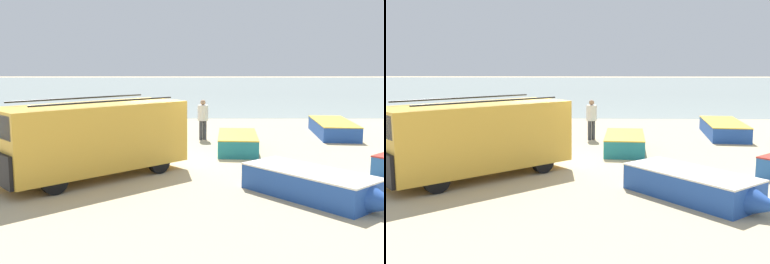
% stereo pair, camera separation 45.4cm
% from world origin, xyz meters
% --- Properties ---
extents(ground_plane, '(200.00, 200.00, 0.00)m').
position_xyz_m(ground_plane, '(0.00, 0.00, 0.00)').
color(ground_plane, tan).
extents(sea_water, '(120.00, 80.00, 0.01)m').
position_xyz_m(sea_water, '(0.00, 52.00, 0.00)').
color(sea_water, '#99A89E').
rests_on(sea_water, ground_plane).
extents(parked_van, '(5.31, 5.05, 2.27)m').
position_xyz_m(parked_van, '(-1.99, -1.88, 1.18)').
color(parked_van, gold).
rests_on(parked_van, ground_plane).
extents(fishing_rowboat_0, '(2.05, 5.38, 0.66)m').
position_xyz_m(fishing_rowboat_0, '(7.29, 5.99, 0.33)').
color(fishing_rowboat_0, '#234CA3').
rests_on(fishing_rowboat_0, ground_plane).
extents(fishing_rowboat_1, '(1.67, 3.85, 0.65)m').
position_xyz_m(fishing_rowboat_1, '(2.54, 2.20, 0.32)').
color(fishing_rowboat_1, '#1E757F').
rests_on(fishing_rowboat_1, ground_plane).
extents(fishing_rowboat_2, '(4.11, 4.30, 0.54)m').
position_xyz_m(fishing_rowboat_2, '(-5.42, 5.49, 0.27)').
color(fishing_rowboat_2, '#1E757F').
rests_on(fishing_rowboat_2, ground_plane).
extents(fishing_rowboat_5, '(3.32, 3.70, 0.67)m').
position_xyz_m(fishing_rowboat_5, '(3.80, -3.92, 0.34)').
color(fishing_rowboat_5, '#234CA3').
rests_on(fishing_rowboat_5, ground_plane).
extents(fisherman_0, '(0.47, 0.47, 1.79)m').
position_xyz_m(fisherman_0, '(-3.54, 2.76, 1.07)').
color(fisherman_0, navy).
rests_on(fisherman_0, ground_plane).
extents(fisherman_1, '(0.45, 0.45, 1.72)m').
position_xyz_m(fisherman_1, '(1.29, 4.60, 1.03)').
color(fisherman_1, '#38383D').
rests_on(fisherman_1, ground_plane).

